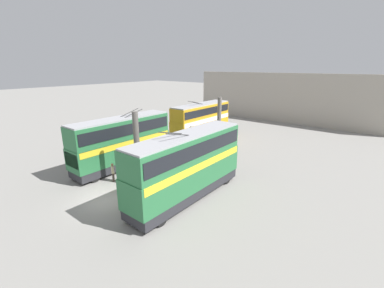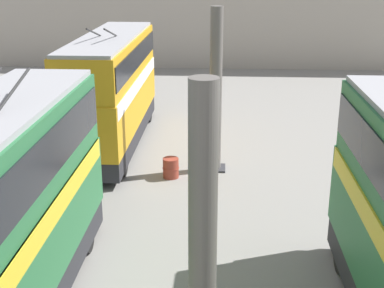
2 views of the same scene
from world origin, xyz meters
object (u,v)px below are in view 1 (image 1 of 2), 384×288
object	(u,v)px
bus_left_near	(187,162)
person_by_left_row	(171,181)
bus_right_mid	(122,139)
oil_drum	(202,146)
bus_right_far	(201,119)
person_by_right_row	(113,172)

from	to	relation	value
bus_left_near	person_by_left_row	bearing A→B (deg)	90.56
bus_right_mid	person_by_left_row	bearing A→B (deg)	-97.30
bus_left_near	oil_drum	xyz separation A→B (m)	(10.65, 6.46, -2.61)
bus_right_far	person_by_right_row	bearing A→B (deg)	-172.18
bus_left_near	person_by_left_row	world-z (taller)	bus_left_near
oil_drum	bus_right_mid	bearing A→B (deg)	162.75
person_by_right_row	oil_drum	world-z (taller)	person_by_right_row
person_by_left_row	oil_drum	size ratio (longest dim) A/B	2.20
bus_left_near	oil_drum	size ratio (longest dim) A/B	13.99
bus_left_near	bus_right_mid	xyz separation A→B (m)	(0.96, 9.47, -0.07)
bus_right_mid	person_by_right_row	world-z (taller)	bus_right_mid
bus_right_far	person_by_left_row	world-z (taller)	bus_right_far
bus_right_mid	oil_drum	xyz separation A→B (m)	(9.69, -3.01, -2.54)
bus_left_near	bus_right_far	bearing A→B (deg)	33.36
person_by_left_row	oil_drum	world-z (taller)	person_by_left_row
person_by_right_row	oil_drum	size ratio (longest dim) A/B	2.18
bus_right_mid	bus_left_near	bearing A→B (deg)	-95.78
bus_right_mid	bus_right_far	distance (m)	13.43
bus_left_near	bus_right_far	xyz separation A→B (m)	(14.39, 9.47, -0.11)
bus_right_mid	person_by_left_row	xyz separation A→B (m)	(-0.98, -7.63, -2.00)
bus_left_near	oil_drum	distance (m)	12.73
bus_left_near	person_by_right_row	world-z (taller)	bus_left_near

